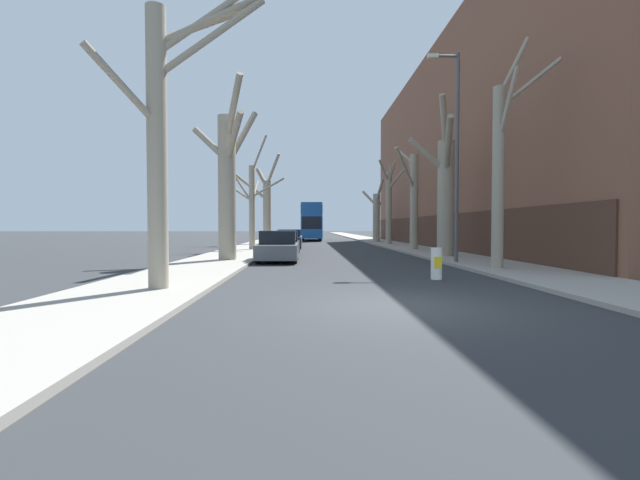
% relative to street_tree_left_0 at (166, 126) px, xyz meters
% --- Properties ---
extents(ground_plane, '(300.00, 300.00, 0.00)m').
position_rel_street_tree_left_0_xyz_m(ground_plane, '(5.29, -1.92, -4.17)').
color(ground_plane, '#2B2D30').
extents(sidewalk_left, '(3.42, 120.00, 0.12)m').
position_rel_street_tree_left_0_xyz_m(sidewalk_left, '(-0.68, 48.08, -4.11)').
color(sidewalk_left, gray).
rests_on(sidewalk_left, ground).
extents(sidewalk_right, '(3.42, 120.00, 0.12)m').
position_rel_street_tree_left_0_xyz_m(sidewalk_right, '(11.26, 48.08, -4.11)').
color(sidewalk_right, gray).
rests_on(sidewalk_right, ground).
extents(building_facade_right, '(10.08, 42.81, 15.33)m').
position_rel_street_tree_left_0_xyz_m(building_facade_right, '(17.96, 22.89, 3.48)').
color(building_facade_right, brown).
rests_on(building_facade_right, ground).
extents(street_tree_left_0, '(3.90, 3.13, 8.27)m').
position_rel_street_tree_left_0_xyz_m(street_tree_left_0, '(0.00, 0.00, 0.00)').
color(street_tree_left_0, gray).
rests_on(street_tree_left_0, ground).
extents(street_tree_left_1, '(2.93, 3.96, 8.16)m').
position_rel_street_tree_left_0_xyz_m(street_tree_left_1, '(-0.20, 9.32, -0.30)').
color(street_tree_left_1, gray).
rests_on(street_tree_left_1, ground).
extents(street_tree_left_2, '(4.06, 3.64, 7.81)m').
position_rel_street_tree_left_0_xyz_m(street_tree_left_2, '(-0.28, 18.56, -0.83)').
color(street_tree_left_2, gray).
rests_on(street_tree_left_2, ground).
extents(street_tree_left_3, '(4.28, 2.73, 8.26)m').
position_rel_street_tree_left_0_xyz_m(street_tree_left_3, '(-0.28, 28.57, -0.64)').
color(street_tree_left_3, gray).
rests_on(street_tree_left_3, ground).
extents(street_tree_right_0, '(2.13, 1.40, 8.40)m').
position_rel_street_tree_left_0_xyz_m(street_tree_right_0, '(10.70, 4.97, -0.36)').
color(street_tree_right_0, gray).
rests_on(street_tree_right_0, ground).
extents(street_tree_right_1, '(2.51, 3.46, 8.27)m').
position_rel_street_tree_left_0_xyz_m(street_tree_right_1, '(10.78, 11.57, -0.62)').
color(street_tree_right_1, gray).
rests_on(street_tree_right_1, ground).
extents(street_tree_right_2, '(2.01, 3.92, 7.52)m').
position_rel_street_tree_left_0_xyz_m(street_tree_right_2, '(10.81, 18.53, -0.51)').
color(street_tree_right_2, gray).
rests_on(street_tree_right_2, ground).
extents(street_tree_right_3, '(2.22, 3.67, 7.37)m').
position_rel_street_tree_left_0_xyz_m(street_tree_right_3, '(10.69, 26.60, -0.46)').
color(street_tree_right_3, gray).
rests_on(street_tree_right_3, ground).
extents(street_tree_right_4, '(2.15, 3.69, 6.53)m').
position_rel_street_tree_left_0_xyz_m(street_tree_right_4, '(10.68, 33.40, -1.31)').
color(street_tree_right_4, gray).
rests_on(street_tree_right_4, ground).
extents(double_decker_bus, '(2.44, 10.93, 4.36)m').
position_rel_street_tree_left_0_xyz_m(double_decker_bus, '(3.98, 41.48, -1.70)').
color(double_decker_bus, '#19519E').
rests_on(double_decker_bus, ground).
extents(parked_car_0, '(1.88, 3.91, 1.47)m').
position_rel_street_tree_left_0_xyz_m(parked_car_0, '(2.12, 9.59, -3.48)').
color(parked_car_0, '#4C5156').
rests_on(parked_car_0, ground).
extents(parked_car_1, '(1.79, 4.38, 1.37)m').
position_rel_street_tree_left_0_xyz_m(parked_car_1, '(2.12, 15.43, -3.52)').
color(parked_car_1, black).
rests_on(parked_car_1, ground).
extents(parked_car_2, '(1.86, 4.44, 1.45)m').
position_rel_street_tree_left_0_xyz_m(parked_car_2, '(2.12, 21.74, -3.48)').
color(parked_car_2, black).
rests_on(parked_car_2, ground).
extents(parked_car_3, '(1.73, 4.56, 1.41)m').
position_rel_street_tree_left_0_xyz_m(parked_car_3, '(2.12, 28.52, -3.50)').
color(parked_car_3, '#9EA3AD').
rests_on(parked_car_3, ground).
extents(lamp_post, '(1.40, 0.20, 9.21)m').
position_rel_street_tree_left_0_xyz_m(lamp_post, '(9.98, 7.78, 0.91)').
color(lamp_post, '#4C4F54').
rests_on(lamp_post, ground).
extents(traffic_bollard, '(0.34, 0.36, 1.00)m').
position_rel_street_tree_left_0_xyz_m(traffic_bollard, '(7.58, 2.49, -3.67)').
color(traffic_bollard, white).
rests_on(traffic_bollard, ground).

